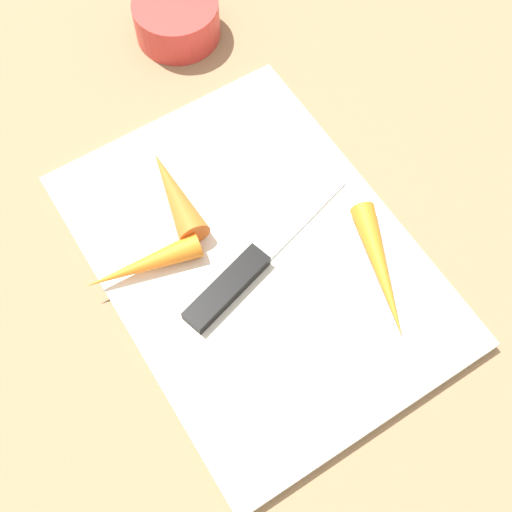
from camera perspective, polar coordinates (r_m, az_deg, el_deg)
name	(u,v)px	position (r m, az deg, el deg)	size (l,w,h in m)	color
ground_plane	(256,262)	(0.61, 0.00, -0.49)	(1.40, 1.40, 0.00)	#8C6D4C
cutting_board	(256,259)	(0.60, 0.00, -0.25)	(0.36, 0.26, 0.01)	silver
knife	(237,278)	(0.58, -1.60, -1.88)	(0.07, 0.20, 0.01)	#B7B7BC
carrot_shortest	(174,193)	(0.62, -6.99, 5.36)	(0.03, 0.03, 0.10)	orange
carrot_longest	(381,269)	(0.59, 10.61, -1.10)	(0.02, 0.02, 0.12)	orange
carrot_medium	(143,265)	(0.59, -9.61, -0.77)	(0.02, 0.02, 0.10)	orange
small_bowl	(177,19)	(0.76, -6.77, 19.43)	(0.09, 0.09, 0.04)	red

